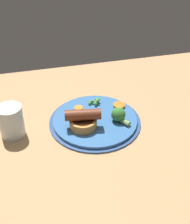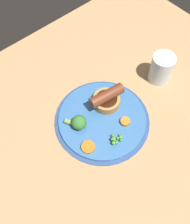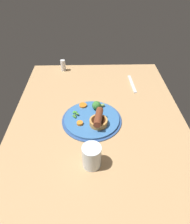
% 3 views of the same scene
% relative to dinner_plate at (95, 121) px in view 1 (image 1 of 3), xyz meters
% --- Properties ---
extents(dining_table, '(1.10, 0.80, 0.03)m').
position_rel_dinner_plate_xyz_m(dining_table, '(0.01, 0.03, -0.02)').
color(dining_table, tan).
rests_on(dining_table, ground).
extents(dinner_plate, '(0.27, 0.27, 0.01)m').
position_rel_dinner_plate_xyz_m(dinner_plate, '(0.00, 0.00, 0.00)').
color(dinner_plate, '#2D4C84').
rests_on(dinner_plate, dining_table).
extents(sausage_pudding, '(0.11, 0.08, 0.06)m').
position_rel_dinner_plate_xyz_m(sausage_pudding, '(0.04, 0.03, 0.03)').
color(sausage_pudding, '#BC8442').
rests_on(sausage_pudding, dinner_plate).
extents(pea_pile, '(0.04, 0.03, 0.02)m').
position_rel_dinner_plate_xyz_m(pea_pile, '(-0.02, -0.07, 0.02)').
color(pea_pile, '#4F9A39').
rests_on(pea_pile, dinner_plate).
extents(broccoli_floret_near, '(0.05, 0.06, 0.04)m').
position_rel_dinner_plate_xyz_m(broccoli_floret_near, '(-0.07, 0.03, 0.03)').
color(broccoli_floret_near, '#387A33').
rests_on(broccoli_floret_near, dinner_plate).
extents(carrot_slice_0, '(0.03, 0.03, 0.01)m').
position_rel_dinner_plate_xyz_m(carrot_slice_0, '(0.04, -0.05, 0.01)').
color(carrot_slice_0, orange).
rests_on(carrot_slice_0, dinner_plate).
extents(carrot_slice_2, '(0.05, 0.05, 0.01)m').
position_rel_dinner_plate_xyz_m(carrot_slice_2, '(-0.09, -0.04, 0.01)').
color(carrot_slice_2, orange).
rests_on(carrot_slice_2, dinner_plate).
extents(drinking_glass, '(0.07, 0.07, 0.09)m').
position_rel_dinner_plate_xyz_m(drinking_glass, '(0.24, -0.00, 0.04)').
color(drinking_glass, silver).
rests_on(drinking_glass, dining_table).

